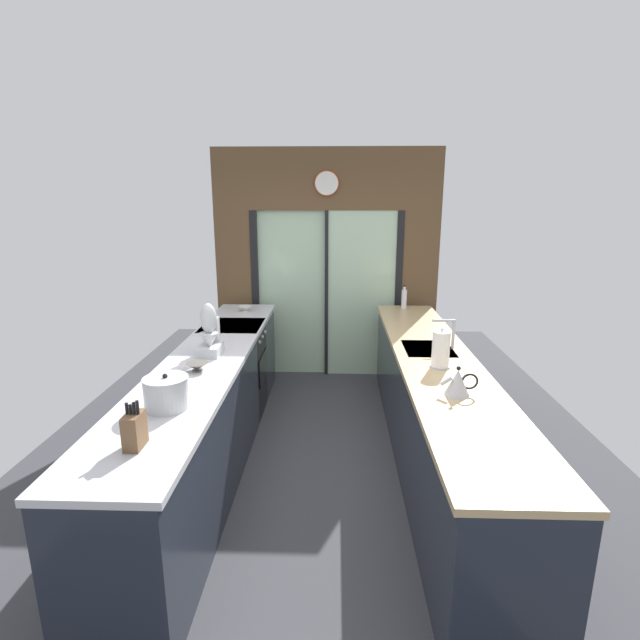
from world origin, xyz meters
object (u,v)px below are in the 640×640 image
at_px(oven_range, 234,369).
at_px(knife_block, 134,430).
at_px(paper_towel_roll, 441,350).
at_px(stock_pot, 166,393).
at_px(soap_bottle, 404,298).
at_px(mixing_bowl_far, 245,308).
at_px(kettle, 458,382).
at_px(stand_mixer, 210,335).
at_px(mixing_bowl_near, 197,366).

height_order(oven_range, knife_block, knife_block).
xyz_separation_m(oven_range, paper_towel_roll, (1.80, -1.16, 0.60)).
bearing_deg(stock_pot, soap_bottle, 57.09).
distance_m(mixing_bowl_far, kettle, 2.89).
relative_size(mixing_bowl_far, stock_pot, 0.59).
relative_size(oven_range, paper_towel_roll, 3.04).
xyz_separation_m(oven_range, stand_mixer, (0.02, -0.91, 0.63)).
bearing_deg(soap_bottle, paper_towel_roll, -90.00).
bearing_deg(stand_mixer, paper_towel_roll, -7.94).
distance_m(stand_mixer, soap_bottle, 2.48).
bearing_deg(kettle, knife_block, -157.96).
bearing_deg(oven_range, paper_towel_roll, -32.74).
bearing_deg(oven_range, mixing_bowl_near, -89.19).
xyz_separation_m(mixing_bowl_near, kettle, (1.78, -0.38, 0.05)).
bearing_deg(kettle, soap_bottle, 90.05).
height_order(mixing_bowl_near, paper_towel_roll, paper_towel_roll).
bearing_deg(kettle, mixing_bowl_far, 128.04).
bearing_deg(mixing_bowl_far, oven_range, -91.76).
distance_m(mixing_bowl_near, stock_pot, 0.64).
distance_m(oven_range, mixing_bowl_far, 0.78).
xyz_separation_m(stand_mixer, soap_bottle, (1.78, 1.73, -0.05)).
relative_size(stock_pot, soap_bottle, 1.02).
distance_m(mixing_bowl_near, stand_mixer, 0.41).
distance_m(knife_block, kettle, 1.92).
relative_size(kettle, paper_towel_roll, 0.80).
distance_m(stock_pot, soap_bottle, 3.28).
relative_size(oven_range, kettle, 3.81).
bearing_deg(mixing_bowl_far, stock_pot, -90.00).
bearing_deg(stock_pot, mixing_bowl_near, 90.00).
bearing_deg(mixing_bowl_near, soap_bottle, 49.93).
xyz_separation_m(kettle, paper_towel_roll, (-0.00, 0.52, 0.05)).
bearing_deg(paper_towel_roll, kettle, -89.78).
xyz_separation_m(mixing_bowl_near, soap_bottle, (1.78, 2.12, 0.08)).
distance_m(knife_block, paper_towel_roll, 2.17).
bearing_deg(paper_towel_roll, stock_pot, -156.46).
xyz_separation_m(mixing_bowl_near, knife_block, (0.00, -1.10, 0.06)).
bearing_deg(soap_bottle, knife_block, -118.95).
height_order(mixing_bowl_far, soap_bottle, soap_bottle).
bearing_deg(mixing_bowl_near, oven_range, 90.81).
relative_size(oven_range, stock_pot, 3.44).
height_order(stock_pot, paper_towel_roll, paper_towel_roll).
height_order(knife_block, stand_mixer, stand_mixer).
bearing_deg(paper_towel_roll, mixing_bowl_far, 135.40).
relative_size(oven_range, mixing_bowl_near, 5.56).
height_order(kettle, soap_bottle, soap_bottle).
bearing_deg(stock_pot, stand_mixer, 90.00).
bearing_deg(oven_range, soap_bottle, 24.46).
relative_size(oven_range, mixing_bowl_far, 5.83).
xyz_separation_m(mixing_bowl_near, stock_pot, (0.00, -0.63, 0.06)).
bearing_deg(soap_bottle, stock_pot, -122.91).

